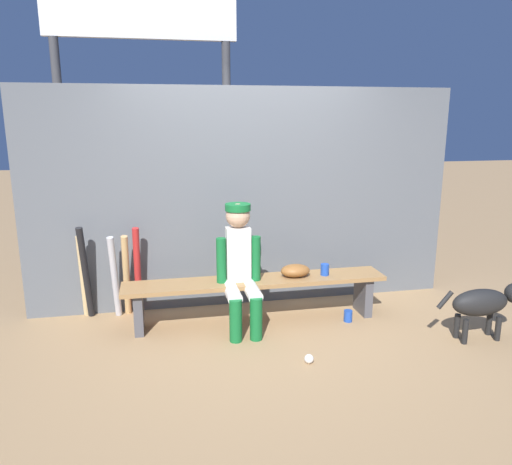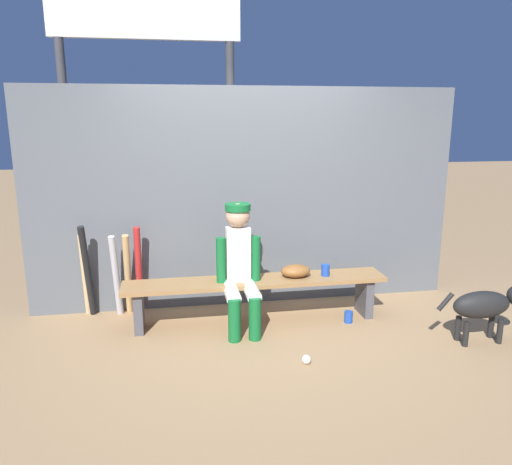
# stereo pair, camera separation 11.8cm
# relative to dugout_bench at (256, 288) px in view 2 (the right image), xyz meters

# --- Properties ---
(ground_plane) EXTENTS (30.00, 30.00, 0.00)m
(ground_plane) POSITION_rel_dugout_bench_xyz_m (0.00, 0.00, -0.33)
(ground_plane) COLOR #9E7A51
(chainlink_fence) EXTENTS (4.32, 0.03, 2.20)m
(chainlink_fence) POSITION_rel_dugout_bench_xyz_m (0.00, 0.52, 0.77)
(chainlink_fence) COLOR #595E63
(chainlink_fence) RESTS_ON ground_plane
(dugout_bench) EXTENTS (2.47, 0.36, 0.42)m
(dugout_bench) POSITION_rel_dugout_bench_xyz_m (0.00, 0.00, 0.00)
(dugout_bench) COLOR olive
(dugout_bench) RESTS_ON ground_plane
(player_seated) EXTENTS (0.41, 0.55, 1.15)m
(player_seated) POSITION_rel_dugout_bench_xyz_m (-0.17, -0.11, 0.28)
(player_seated) COLOR silver
(player_seated) RESTS_ON ground_plane
(baseball_glove) EXTENTS (0.28, 0.20, 0.12)m
(baseball_glove) POSITION_rel_dugout_bench_xyz_m (0.38, 0.00, 0.15)
(baseball_glove) COLOR brown
(baseball_glove) RESTS_ON dugout_bench
(bat_aluminum_red) EXTENTS (0.08, 0.18, 0.89)m
(bat_aluminum_red) POSITION_rel_dugout_bench_xyz_m (-1.09, 0.38, 0.11)
(bat_aluminum_red) COLOR #B22323
(bat_aluminum_red) RESTS_ON ground_plane
(bat_wood_tan) EXTENTS (0.08, 0.24, 0.83)m
(bat_wood_tan) POSITION_rel_dugout_bench_xyz_m (-1.20, 0.37, 0.08)
(bat_wood_tan) COLOR tan
(bat_wood_tan) RESTS_ON ground_plane
(bat_aluminum_silver) EXTENTS (0.09, 0.22, 0.83)m
(bat_aluminum_silver) POSITION_rel_dugout_bench_xyz_m (-1.30, 0.35, 0.08)
(bat_aluminum_silver) COLOR #B7B7BC
(bat_aluminum_silver) RESTS_ON ground_plane
(bat_aluminum_black) EXTENTS (0.10, 0.23, 0.93)m
(bat_aluminum_black) POSITION_rel_dugout_bench_xyz_m (-1.57, 0.38, 0.13)
(bat_aluminum_black) COLOR black
(bat_aluminum_black) RESTS_ON ground_plane
(bat_wood_natural) EXTENTS (0.07, 0.22, 0.84)m
(bat_wood_natural) POSITION_rel_dugout_bench_xyz_m (-1.60, 0.41, 0.09)
(bat_wood_natural) COLOR tan
(bat_wood_natural) RESTS_ON ground_plane
(baseball) EXTENTS (0.07, 0.07, 0.07)m
(baseball) POSITION_rel_dugout_bench_xyz_m (0.25, -0.89, -0.30)
(baseball) COLOR white
(baseball) RESTS_ON ground_plane
(cup_on_ground) EXTENTS (0.08, 0.08, 0.11)m
(cup_on_ground) POSITION_rel_dugout_bench_xyz_m (0.86, -0.18, -0.28)
(cup_on_ground) COLOR #1E47AD
(cup_on_ground) RESTS_ON ground_plane
(cup_on_bench) EXTENTS (0.08, 0.08, 0.11)m
(cup_on_bench) POSITION_rel_dugout_bench_xyz_m (0.67, -0.01, 0.15)
(cup_on_bench) COLOR #1E47AD
(cup_on_bench) RESTS_ON dugout_bench
(scoreboard) EXTENTS (2.39, 0.27, 3.94)m
(scoreboard) POSITION_rel_dugout_bench_xyz_m (-0.90, 1.68, 2.47)
(scoreboard) COLOR #3F3F42
(scoreboard) RESTS_ON ground_plane
(dog) EXTENTS (0.84, 0.20, 0.49)m
(dog) POSITION_rel_dugout_bench_xyz_m (1.88, -0.76, 0.00)
(dog) COLOR black
(dog) RESTS_ON ground_plane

